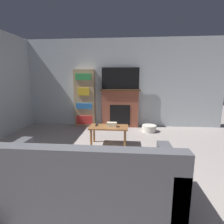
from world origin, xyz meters
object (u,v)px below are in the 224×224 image
at_px(coffee_table, 109,129).
at_px(storage_basket, 149,128).
at_px(couch, 85,183).
at_px(fireplace, 120,108).
at_px(tv, 120,78).
at_px(bookshelf, 85,98).

bearing_deg(coffee_table, storage_basket, 47.03).
bearing_deg(couch, fireplace, 85.72).
relative_size(tv, coffee_table, 1.30).
relative_size(coffee_table, storage_basket, 2.15).
distance_m(couch, coffee_table, 1.95).
xyz_separation_m(tv, bookshelf, (-1.11, -0.00, -0.62)).
relative_size(coffee_table, bookshelf, 0.49).
bearing_deg(storage_basket, bookshelf, 166.77).
bearing_deg(tv, storage_basket, -28.50).
distance_m(coffee_table, bookshelf, 1.91).
height_order(fireplace, bookshelf, bookshelf).
bearing_deg(tv, couch, -94.30).
bearing_deg(couch, coffee_table, 87.72).
height_order(couch, storage_basket, couch).
bearing_deg(fireplace, storage_basket, -29.52).
xyz_separation_m(fireplace, tv, (0.00, -0.02, 0.91)).
distance_m(tv, couch, 3.75).
bearing_deg(fireplace, bookshelf, -178.81).
distance_m(bookshelf, storage_basket, 2.17).
height_order(tv, coffee_table, tv).
xyz_separation_m(tv, storage_basket, (0.86, -0.47, -1.41)).
distance_m(fireplace, couch, 3.58).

